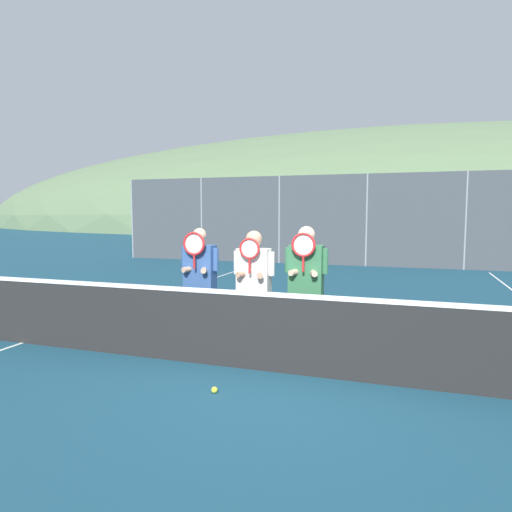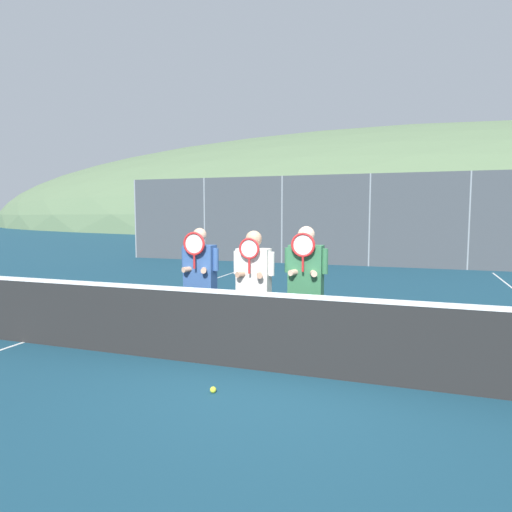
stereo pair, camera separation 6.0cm
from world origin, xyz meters
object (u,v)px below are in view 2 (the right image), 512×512
(car_left_of_center, at_px, (372,236))
(car_far_left, at_px, (264,234))
(tennis_ball_on_court, at_px, (213,390))
(player_leftmost, at_px, (200,277))
(player_center_right, at_px, (306,280))
(car_center, at_px, (507,240))
(player_center_left, at_px, (254,282))

(car_left_of_center, bearing_deg, car_far_left, 178.50)
(tennis_ball_on_court, bearing_deg, car_far_left, 106.23)
(player_leftmost, relative_size, car_far_left, 0.39)
(car_left_of_center, bearing_deg, player_center_right, -88.72)
(player_center_right, relative_size, car_center, 0.38)
(player_center_right, distance_m, car_far_left, 14.70)
(player_center_left, height_order, car_left_of_center, car_left_of_center)
(player_center_left, relative_size, car_far_left, 0.39)
(player_leftmost, bearing_deg, car_far_left, 104.52)
(car_far_left, distance_m, car_left_of_center, 4.80)
(player_leftmost, height_order, player_center_left, player_leftmost)
(car_left_of_center, xyz_separation_m, tennis_ball_on_court, (-0.36, -15.13, -0.92))
(car_far_left, relative_size, car_left_of_center, 1.02)
(tennis_ball_on_court, bearing_deg, car_left_of_center, 88.62)
(player_center_right, distance_m, car_left_of_center, 13.66)
(player_center_left, distance_m, player_center_right, 0.70)
(car_left_of_center, bearing_deg, player_center_left, -91.59)
(player_center_left, bearing_deg, player_leftmost, 172.08)
(car_left_of_center, height_order, car_center, car_left_of_center)
(player_center_left, height_order, car_far_left, car_far_left)
(car_left_of_center, relative_size, car_center, 0.92)
(player_center_left, xyz_separation_m, car_far_left, (-4.42, 13.88, -0.06))
(player_leftmost, relative_size, player_center_left, 1.01)
(player_center_left, distance_m, car_far_left, 14.57)
(car_left_of_center, bearing_deg, tennis_ball_on_court, -91.38)
(player_center_left, xyz_separation_m, player_center_right, (0.69, 0.10, 0.04))
(player_leftmost, bearing_deg, player_center_right, -0.66)
(player_center_right, height_order, car_center, car_center)
(player_center_left, height_order, tennis_ball_on_court, player_center_left)
(car_far_left, height_order, tennis_ball_on_court, car_far_left)
(player_center_left, relative_size, car_center, 0.36)
(player_leftmost, relative_size, tennis_ball_on_court, 25.19)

